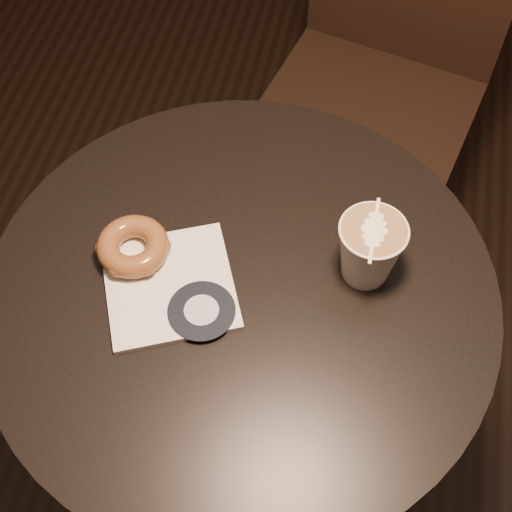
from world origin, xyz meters
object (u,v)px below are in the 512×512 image
at_px(pastry_bag, 170,285).
at_px(doughnut, 133,246).
at_px(latte_cup, 369,251).
at_px(chair, 390,40).
at_px(cafe_table, 243,350).

bearing_deg(pastry_bag, doughnut, 123.40).
height_order(doughnut, latte_cup, latte_cup).
distance_m(chair, doughnut, 0.79).
height_order(cafe_table, pastry_bag, pastry_bag).
bearing_deg(latte_cup, pastry_bag, -162.94).
distance_m(cafe_table, doughnut, 0.27).
xyz_separation_m(cafe_table, pastry_bag, (-0.09, -0.02, 0.20)).
relative_size(pastry_bag, latte_cup, 1.69).
height_order(pastry_bag, doughnut, doughnut).
bearing_deg(pastry_bag, latte_cup, -7.08).
distance_m(pastry_bag, latte_cup, 0.27).
xyz_separation_m(chair, pastry_bag, (-0.25, -0.74, 0.16)).
bearing_deg(doughnut, cafe_table, -6.80).
distance_m(chair, pastry_bag, 0.80).
bearing_deg(latte_cup, doughnut, -172.81).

